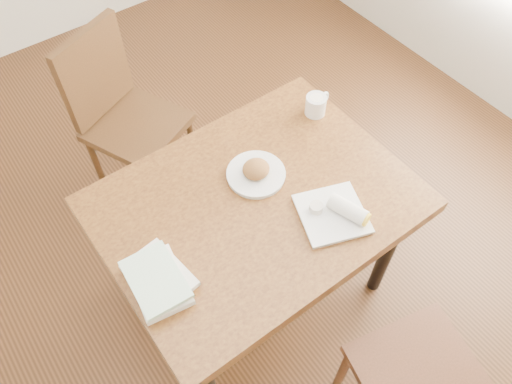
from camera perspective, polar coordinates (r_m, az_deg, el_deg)
ground at (r=2.53m, az=0.00°, el=-10.86°), size 4.00×5.00×0.01m
table at (r=1.94m, az=0.00°, el=-2.32°), size 1.16×0.87×0.75m
chair_far at (r=2.56m, az=-15.15°, el=9.09°), size 0.55×0.55×0.95m
plate_scone at (r=1.93m, az=0.00°, el=2.25°), size 0.23×0.23×0.07m
coffee_mug at (r=2.16m, az=6.91°, el=9.92°), size 0.13×0.09×0.09m
plate_burrito at (r=1.84m, az=9.24°, el=-2.34°), size 0.30×0.30×0.08m
book_stack at (r=1.70m, az=-11.14°, el=-9.80°), size 0.21×0.27×0.06m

